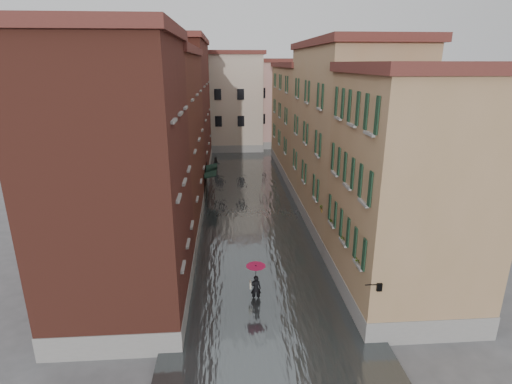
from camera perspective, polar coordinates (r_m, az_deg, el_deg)
name	(u,v)px	position (r m, az deg, el deg)	size (l,w,h in m)	color
ground	(263,280)	(23.61, 0.98, -12.42)	(120.00, 120.00, 0.00)	#555557
floodwater	(250,203)	(35.37, -0.88, -1.59)	(10.00, 60.00, 0.20)	#43484A
building_left_near	(119,185)	(19.75, -19.04, 0.97)	(6.00, 8.00, 13.00)	brown
building_left_mid	(157,144)	(30.27, -13.93, 6.61)	(6.00, 14.00, 12.50)	maroon
building_left_far	(179,111)	(44.85, -10.90, 11.34)	(6.00, 16.00, 14.00)	brown
building_right_near	(407,193)	(21.24, 20.74, -0.19)	(6.00, 8.00, 11.50)	#98784E
building_right_mid	(345,139)	(31.07, 12.61, 7.46)	(6.00, 14.00, 13.00)	tan
building_right_far	(306,121)	(45.58, 7.23, 10.03)	(6.00, 16.00, 11.50)	#98784E
building_end_cream	(219,103)	(58.54, -5.36, 12.57)	(12.00, 9.00, 13.00)	#B9AA93
building_end_pink	(279,105)	(61.08, 3.36, 12.37)	(10.00, 9.00, 12.00)	tan
awning_near	(210,174)	(36.06, -6.58, 2.62)	(1.09, 3.03, 2.80)	black
awning_far	(211,169)	(37.68, -6.49, 3.29)	(1.09, 2.81, 2.80)	black
wall_lantern	(378,286)	(17.95, 17.09, -12.78)	(0.71, 0.22, 0.35)	black
window_planters	(340,226)	(22.19, 11.87, -4.78)	(0.59, 8.08, 0.84)	brown
pedestrian_main	(256,279)	(21.08, -0.04, -12.26)	(1.03, 1.03, 2.06)	black
pedestrian_far	(216,165)	(45.95, -5.69, 3.92)	(0.83, 0.64, 1.70)	black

